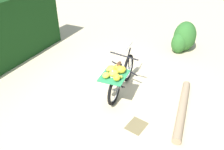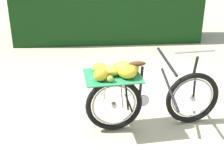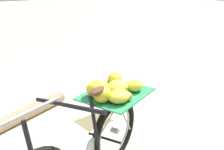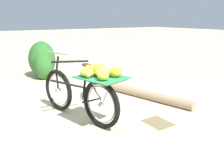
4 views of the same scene
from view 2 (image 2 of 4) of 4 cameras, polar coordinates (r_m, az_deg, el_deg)
The scene contains 3 objects.
ground_plane at distance 4.47m, azimuth 3.98°, elevation -7.57°, with size 60.00×60.00×0.00m, color beige.
foliage_hedge at distance 7.41m, azimuth -0.83°, elevation 13.34°, with size 4.29×0.90×1.88m, color #143814.
bicycle at distance 4.00m, azimuth 5.52°, elevation -2.99°, with size 1.79×0.88×1.03m.
Camera 2 is at (-0.00, -3.79, 2.36)m, focal length 50.57 mm.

